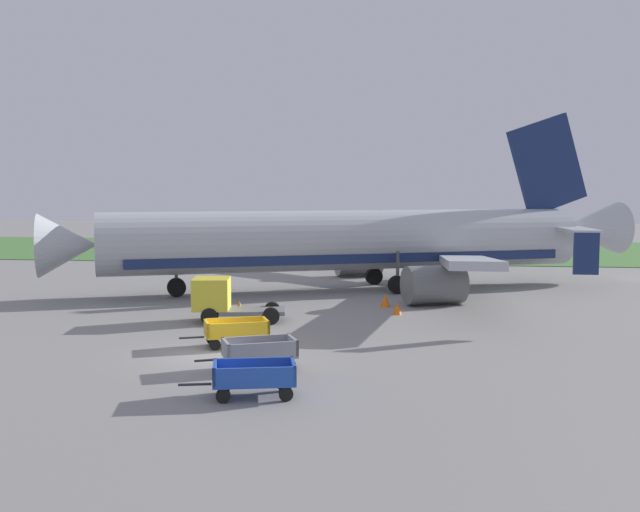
% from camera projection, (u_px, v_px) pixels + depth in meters
% --- Properties ---
extents(ground_plane, '(220.00, 220.00, 0.00)m').
position_uv_depth(ground_plane, '(218.00, 354.00, 28.61)').
color(ground_plane, gray).
extents(grass_strip, '(220.00, 28.00, 0.06)m').
position_uv_depth(grass_strip, '(340.00, 250.00, 76.27)').
color(grass_strip, '#477A38').
rests_on(grass_strip, ground).
extents(airplane, '(36.14, 29.47, 11.34)m').
position_uv_depth(airplane, '(363.00, 241.00, 46.38)').
color(airplane, '#B2B7BC').
rests_on(airplane, ground).
extents(baggage_cart_nearest, '(3.63, 1.94, 1.07)m').
position_uv_depth(baggage_cart_nearest, '(254.00, 378.00, 22.75)').
color(baggage_cart_nearest, '#234CB2').
rests_on(baggage_cart_nearest, ground).
extents(baggage_cart_second_in_row, '(3.55, 2.29, 1.07)m').
position_uv_depth(baggage_cart_second_in_row, '(259.00, 352.00, 26.25)').
color(baggage_cart_second_in_row, gray).
rests_on(baggage_cart_second_in_row, ground).
extents(baggage_cart_third_in_row, '(3.57, 2.23, 1.07)m').
position_uv_depth(baggage_cart_third_in_row, '(236.00, 331.00, 30.06)').
color(baggage_cart_third_in_row, gold).
rests_on(baggage_cart_third_in_row, ground).
extents(service_truck_beside_carts, '(4.62, 2.57, 2.10)m').
position_uv_depth(service_truck_beside_carts, '(222.00, 299.00, 35.54)').
color(service_truck_beside_carts, slate).
rests_on(service_truck_beside_carts, ground).
extents(traffic_cone_near_plane, '(0.53, 0.53, 0.70)m').
position_uv_depth(traffic_cone_near_plane, '(385.00, 300.00, 39.99)').
color(traffic_cone_near_plane, orange).
rests_on(traffic_cone_near_plane, ground).
extents(traffic_cone_mid_apron, '(0.45, 0.45, 0.59)m').
position_uv_depth(traffic_cone_mid_apron, '(239.00, 306.00, 38.33)').
color(traffic_cone_mid_apron, orange).
rests_on(traffic_cone_mid_apron, ground).
extents(traffic_cone_by_carts, '(0.47, 0.47, 0.61)m').
position_uv_depth(traffic_cone_by_carts, '(397.00, 308.00, 37.57)').
color(traffic_cone_by_carts, orange).
rests_on(traffic_cone_by_carts, ground).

